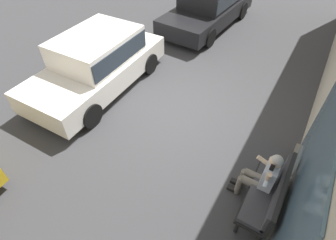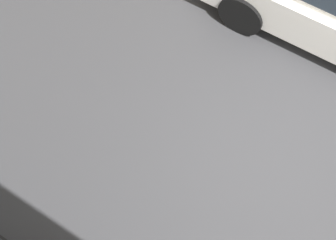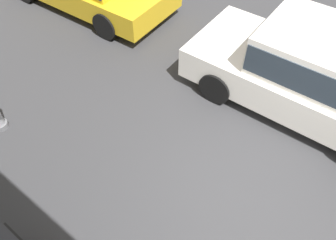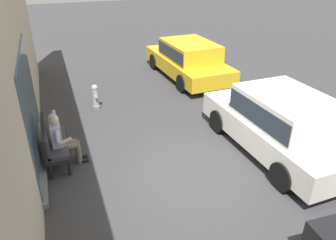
% 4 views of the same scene
% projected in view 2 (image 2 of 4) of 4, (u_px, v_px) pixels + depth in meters
% --- Properties ---
extents(ground_plane, '(60.00, 60.00, 0.00)m').
position_uv_depth(ground_plane, '(294.00, 168.00, 6.15)').
color(ground_plane, '#38383A').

